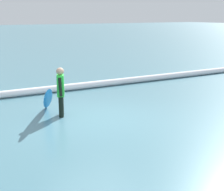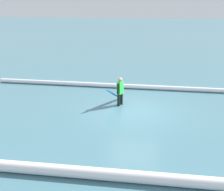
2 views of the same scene
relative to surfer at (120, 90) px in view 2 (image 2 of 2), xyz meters
name	(u,v)px [view 2 (image 2 of 2)]	position (x,y,z in m)	size (l,w,h in m)	color
ground_plane	(134,111)	(-0.74, 0.68, -0.79)	(172.72, 172.72, 0.00)	#457381
surfer	(120,90)	(0.00, 0.00, 0.00)	(0.32, 0.52, 1.43)	black
surfboard	(114,94)	(0.35, -0.16, -0.28)	(0.74, 1.90, 1.07)	#268CE5
wave_crest_foreground	(161,88)	(-2.11, -2.95, -0.66)	(0.27, 0.27, 20.44)	white
wave_crest_midground	(130,176)	(-1.01, 6.41, -0.61)	(0.36, 0.36, 18.10)	white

